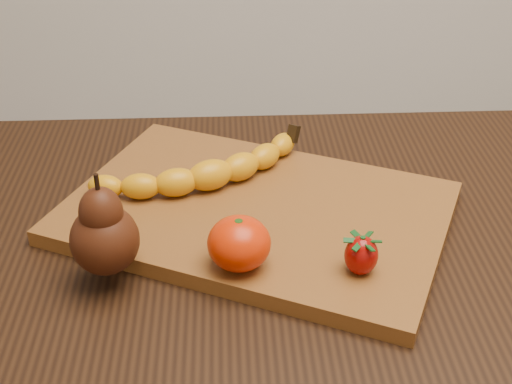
{
  "coord_description": "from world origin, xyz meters",
  "views": [
    {
      "loc": [
        0.01,
        -0.67,
        1.25
      ],
      "look_at": [
        0.05,
        0.06,
        0.8
      ],
      "focal_mm": 50.0,
      "sensor_mm": 36.0,
      "label": 1
    }
  ],
  "objects_px": {
    "table": "(218,312)",
    "mandarin": "(239,243)",
    "pear": "(103,224)",
    "cutting_board": "(256,213)"
  },
  "relations": [
    {
      "from": "table",
      "to": "mandarin",
      "type": "relative_size",
      "value": 14.68
    },
    {
      "from": "table",
      "to": "pear",
      "type": "height_order",
      "value": "pear"
    },
    {
      "from": "pear",
      "to": "mandarin",
      "type": "height_order",
      "value": "pear"
    },
    {
      "from": "table",
      "to": "mandarin",
      "type": "bearing_deg",
      "value": -66.01
    },
    {
      "from": "cutting_board",
      "to": "table",
      "type": "bearing_deg",
      "value": -105.46
    },
    {
      "from": "cutting_board",
      "to": "pear",
      "type": "bearing_deg",
      "value": -120.55
    },
    {
      "from": "pear",
      "to": "cutting_board",
      "type": "bearing_deg",
      "value": 34.66
    },
    {
      "from": "mandarin",
      "to": "pear",
      "type": "bearing_deg",
      "value": 178.99
    },
    {
      "from": "table",
      "to": "cutting_board",
      "type": "bearing_deg",
      "value": 49.75
    },
    {
      "from": "pear",
      "to": "mandarin",
      "type": "xyz_separation_m",
      "value": [
        0.14,
        -0.0,
        -0.03
      ]
    }
  ]
}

